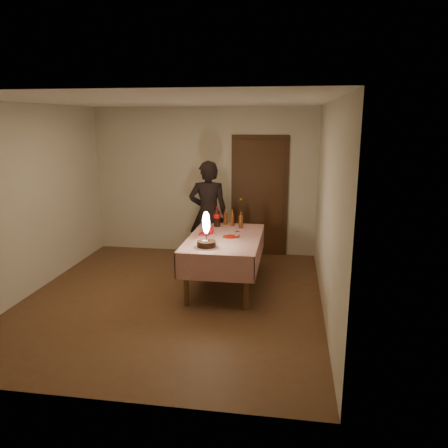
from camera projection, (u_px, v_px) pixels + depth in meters
The scene contains 13 objects.
ground at pixel (173, 298), 5.96m from camera, with size 4.00×4.50×0.01m, color brown.
room_shell at pixel (173, 177), 5.64m from camera, with size 4.04×4.54×2.62m.
dining_table at pixel (225, 244), 6.25m from camera, with size 1.02×1.72×0.75m.
birthday_cake at pixel (206, 237), 5.70m from camera, with size 0.31×0.31×0.47m.
red_plate at pixel (230, 237), 6.22m from camera, with size 0.22×0.22×0.01m, color #B5160C.
red_cup at pixel (211, 230), 6.38m from camera, with size 0.08×0.08×0.10m, color red.
clear_cup at pixel (237, 235), 6.18m from camera, with size 0.07×0.07×0.09m, color white.
napkin_stack at pixel (204, 234), 6.34m from camera, with size 0.15×0.15×0.02m, color red.
cola_bottle at pixel (217, 217), 6.80m from camera, with size 0.10×0.10×0.32m.
amber_bottle_left at pixel (226, 217), 6.92m from camera, with size 0.06×0.06×0.25m.
amber_bottle_right at pixel (241, 221), 6.70m from camera, with size 0.06×0.06×0.25m.
amber_bottle_mid at pixel (232, 218), 6.85m from camera, with size 0.06×0.06×0.25m.
photographer at pixel (208, 214), 7.15m from camera, with size 0.67×0.49×1.75m.
Camera 1 is at (1.54, -5.39, 2.38)m, focal length 35.00 mm.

